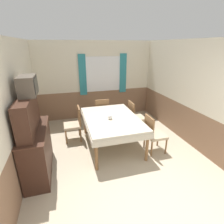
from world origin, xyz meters
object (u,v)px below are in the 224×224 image
(dining_table, at_px, (112,121))
(vase, at_px, (110,117))
(chair_right_near, at_px, (153,133))
(sideboard, at_px, (35,143))
(chair_right_far, at_px, (135,116))
(chair_head_window, at_px, (102,112))
(tv, at_px, (28,86))
(chair_left_far, at_px, (75,123))

(dining_table, height_order, vase, vase)
(chair_right_near, bearing_deg, sideboard, -89.50)
(dining_table, distance_m, chair_right_far, 1.05)
(chair_head_window, xyz_separation_m, tv, (-1.69, -1.61, 1.28))
(tv, bearing_deg, chair_left_far, 50.86)
(vase, bearing_deg, dining_table, 52.02)
(dining_table, distance_m, chair_head_window, 1.18)
(chair_head_window, height_order, tv, tv)
(chair_right_far, relative_size, tv, 1.75)
(tv, distance_m, vase, 1.92)
(chair_head_window, height_order, vase, chair_head_window)
(chair_left_far, xyz_separation_m, chair_right_near, (1.75, -1.11, 0.00))
(tv, bearing_deg, vase, 12.84)
(chair_right_far, xyz_separation_m, sideboard, (-2.59, -1.13, 0.18))
(chair_right_far, bearing_deg, vase, -55.85)
(dining_table, relative_size, tv, 3.56)
(chair_left_far, bearing_deg, dining_table, -122.48)
(chair_right_far, height_order, tv, tv)
(chair_head_window, bearing_deg, vase, -92.79)
(vase, bearing_deg, chair_head_window, 87.21)
(sideboard, xyz_separation_m, tv, (0.02, 0.13, 1.09))
(chair_head_window, relative_size, chair_right_near, 1.00)
(chair_left_far, height_order, chair_right_far, same)
(chair_left_far, height_order, vase, chair_left_far)
(chair_head_window, bearing_deg, dining_table, -90.00)
(sideboard, xyz_separation_m, vase, (1.65, 0.50, 0.14))
(chair_right_far, relative_size, vase, 8.71)
(chair_left_far, relative_size, chair_right_near, 1.00)
(chair_head_window, distance_m, chair_right_near, 1.93)
(dining_table, bearing_deg, chair_right_near, -32.48)
(chair_left_far, relative_size, sideboard, 0.59)
(sideboard, distance_m, vase, 1.73)
(vase, bearing_deg, chair_right_far, 34.15)
(chair_head_window, distance_m, chair_left_far, 1.06)
(dining_table, distance_m, tv, 2.07)
(chair_right_far, relative_size, sideboard, 0.59)
(tv, bearing_deg, chair_right_near, -2.38)
(chair_right_near, height_order, sideboard, sideboard)
(chair_right_near, relative_size, tv, 1.75)
(dining_table, xyz_separation_m, tv, (-1.69, -0.45, 1.10))
(chair_left_far, distance_m, vase, 1.08)
(chair_head_window, height_order, chair_left_far, same)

